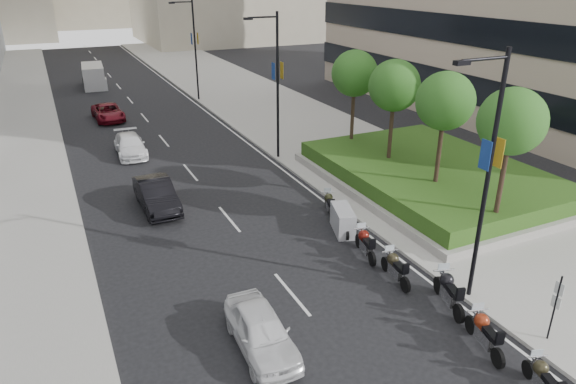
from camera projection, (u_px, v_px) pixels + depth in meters
ground at (388, 347)px, 16.43m from camera, size 160.00×160.00×0.00m
sidewalk_right at (270, 109)px, 44.85m from camera, size 10.00×100.00×0.15m
sidewalk_left at (1, 140)px, 36.57m from camera, size 8.00×100.00×0.15m
lane_edge at (212, 116)px, 42.79m from camera, size 0.12×100.00×0.01m
lane_centre at (150, 123)px, 40.74m from camera, size 0.12×100.00×0.01m
planter at (431, 181)px, 28.54m from camera, size 10.00×14.00×0.40m
hedge at (432, 171)px, 28.30m from camera, size 9.40×13.40×0.80m
tree_0 at (512, 122)px, 20.96m from camera, size 2.80×2.80×6.30m
tree_1 at (445, 102)px, 24.29m from camera, size 2.80×2.80×6.30m
tree_2 at (394, 86)px, 27.61m from camera, size 2.80×2.80×6.30m
tree_3 at (355, 74)px, 30.93m from camera, size 2.80×2.80×6.30m
lamp_post_0 at (486, 170)px, 16.90m from camera, size 2.34×0.45×9.00m
lamp_post_1 at (275, 80)px, 31.01m from camera, size 2.34×0.45×9.00m
lamp_post_2 at (193, 45)px, 45.95m from camera, size 2.34×0.45×9.00m
parking_sign at (555, 305)px, 16.09m from camera, size 0.06×0.32×2.50m
motorcycle_0 at (544, 380)px, 14.40m from camera, size 0.83×1.92×0.99m
motorcycle_1 at (484, 333)px, 16.17m from camera, size 0.86×2.20×1.12m
motorcycle_2 at (449, 291)px, 18.22m from camera, size 0.99×2.33×1.19m
motorcycle_3 at (395, 268)px, 19.79m from camera, size 0.72×2.15×1.07m
motorcycle_4 at (365, 243)px, 21.53m from camera, size 0.76×2.15×1.08m
motorcycle_5 at (343, 220)px, 23.52m from camera, size 1.34×2.09×1.18m
motorcycle_6 at (329, 204)px, 25.38m from camera, size 0.83×1.89×0.98m
car_a at (261, 331)px, 16.14m from camera, size 1.76×4.00×1.34m
car_b at (156, 195)px, 25.83m from camera, size 1.64×4.55×1.49m
car_c at (130, 145)px, 33.55m from camera, size 1.97×4.50×1.29m
car_d at (108, 112)px, 41.50m from camera, size 2.33×4.70×1.28m
delivery_van at (94, 77)px, 53.19m from camera, size 2.45×5.52×2.26m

